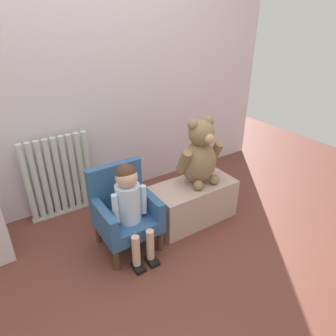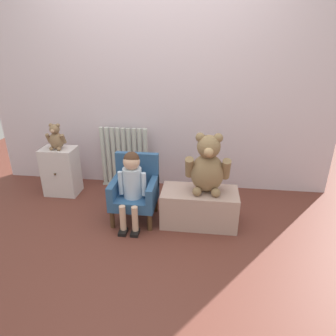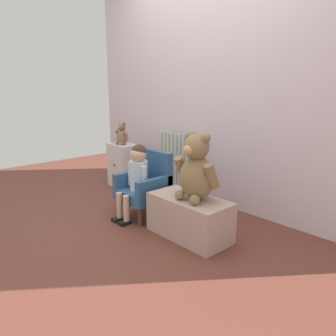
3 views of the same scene
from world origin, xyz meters
The scene contains 7 objects.
ground_plane centered at (0.00, 0.00, 0.00)m, with size 6.00×6.00×0.00m, color brown.
back_wall centered at (0.00, 1.18, 1.20)m, with size 3.80×0.05×2.40m, color silver.
radiator centered at (-0.38, 1.06, 0.35)m, with size 0.56×0.05×0.70m.
child_armchair centered at (-0.11, 0.41, 0.30)m, with size 0.41×0.40×0.62m.
child_figure centered at (-0.11, 0.30, 0.45)m, with size 0.25×0.35×0.70m.
low_bench centered at (0.50, 0.38, 0.17)m, with size 0.69×0.35×0.34m, color tan.
large_teddy_bear centered at (0.56, 0.39, 0.57)m, with size 0.39×0.28×0.54m.
Camera 1 is at (-0.82, -1.26, 1.57)m, focal length 32.00 mm.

